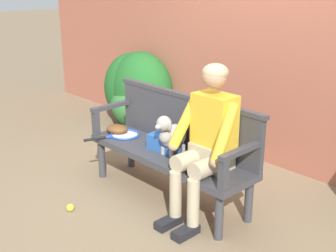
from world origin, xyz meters
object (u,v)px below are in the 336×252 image
(garden_bench, at_px, (168,158))
(sports_bag, at_px, (165,142))
(person_seated, at_px, (207,138))
(tennis_ball, at_px, (70,207))
(dog_on_bench, at_px, (171,134))
(tennis_racket, at_px, (122,135))
(baseball_glove, at_px, (117,129))

(garden_bench, xyz_separation_m, sports_bag, (-0.07, 0.03, 0.13))
(person_seated, distance_m, tennis_ball, 1.36)
(garden_bench, height_order, dog_on_bench, dog_on_bench)
(garden_bench, distance_m, tennis_racket, 0.62)
(baseball_glove, distance_m, sports_bag, 0.65)
(dog_on_bench, relative_size, sports_bag, 1.36)
(dog_on_bench, xyz_separation_m, baseball_glove, (-0.76, -0.02, -0.14))
(baseball_glove, relative_size, tennis_ball, 3.33)
(garden_bench, xyz_separation_m, tennis_ball, (-0.40, -0.80, -0.36))
(garden_bench, distance_m, tennis_ball, 0.97)
(tennis_ball, bearing_deg, dog_on_bench, 60.34)
(garden_bench, distance_m, sports_bag, 0.15)
(tennis_racket, xyz_separation_m, sports_bag, (0.55, 0.07, 0.06))
(tennis_racket, xyz_separation_m, tennis_ball, (0.22, -0.76, -0.43))
(person_seated, height_order, baseball_glove, person_seated)
(baseball_glove, height_order, tennis_ball, baseball_glove)
(garden_bench, relative_size, tennis_racket, 2.94)
(garden_bench, height_order, baseball_glove, baseball_glove)
(person_seated, bearing_deg, dog_on_bench, 179.86)
(sports_bag, bearing_deg, baseball_glove, -174.88)
(tennis_racket, relative_size, tennis_ball, 8.81)
(sports_bag, height_order, tennis_ball, sports_bag)
(garden_bench, distance_m, person_seated, 0.58)
(tennis_ball, bearing_deg, baseball_glove, 112.02)
(person_seated, xyz_separation_m, baseball_glove, (-1.19, -0.02, -0.23))
(dog_on_bench, bearing_deg, tennis_racket, -177.51)
(person_seated, relative_size, dog_on_bench, 3.46)
(garden_bench, xyz_separation_m, baseball_glove, (-0.71, -0.03, 0.10))
(dog_on_bench, bearing_deg, person_seated, -0.14)
(tennis_ball, bearing_deg, garden_bench, 63.56)
(dog_on_bench, bearing_deg, sports_bag, 162.04)
(dog_on_bench, bearing_deg, tennis_ball, -119.66)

